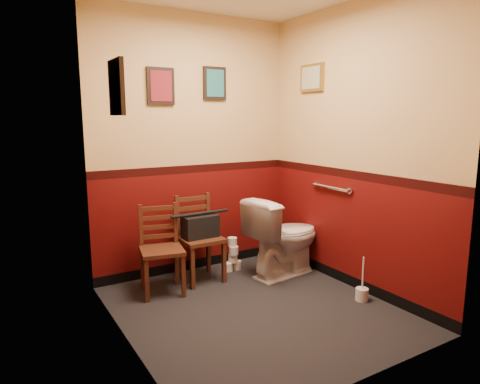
# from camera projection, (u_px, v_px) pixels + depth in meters

# --- Properties ---
(floor) EXTENTS (2.20, 2.40, 0.00)m
(floor) POSITION_uv_depth(u_px,v_px,m) (255.00, 309.00, 3.72)
(floor) COLOR black
(floor) RESTS_ON ground
(wall_back) EXTENTS (2.20, 0.00, 2.70)m
(wall_back) POSITION_uv_depth(u_px,v_px,m) (193.00, 146.00, 4.50)
(wall_back) COLOR #4D0908
(wall_back) RESTS_ON ground
(wall_front) EXTENTS (2.20, 0.00, 2.70)m
(wall_front) POSITION_uv_depth(u_px,v_px,m) (369.00, 169.00, 2.47)
(wall_front) COLOR #4D0908
(wall_front) RESTS_ON ground
(wall_left) EXTENTS (0.00, 2.40, 2.70)m
(wall_left) POSITION_uv_depth(u_px,v_px,m) (121.00, 161.00, 2.92)
(wall_left) COLOR #4D0908
(wall_left) RESTS_ON ground
(wall_right) EXTENTS (0.00, 2.40, 2.70)m
(wall_right) POSITION_uv_depth(u_px,v_px,m) (353.00, 149.00, 4.04)
(wall_right) COLOR #4D0908
(wall_right) RESTS_ON ground
(grab_bar) EXTENTS (0.05, 0.56, 0.06)m
(grab_bar) POSITION_uv_depth(u_px,v_px,m) (331.00, 187.00, 4.31)
(grab_bar) COLOR silver
(grab_bar) RESTS_ON wall_right
(framed_print_back_a) EXTENTS (0.28, 0.04, 0.36)m
(framed_print_back_a) POSITION_uv_depth(u_px,v_px,m) (161.00, 86.00, 4.20)
(framed_print_back_a) COLOR black
(framed_print_back_a) RESTS_ON wall_back
(framed_print_back_b) EXTENTS (0.26, 0.04, 0.34)m
(framed_print_back_b) POSITION_uv_depth(u_px,v_px,m) (215.00, 83.00, 4.49)
(framed_print_back_b) COLOR black
(framed_print_back_b) RESTS_ON wall_back
(framed_print_left) EXTENTS (0.04, 0.30, 0.38)m
(framed_print_left) POSITION_uv_depth(u_px,v_px,m) (117.00, 87.00, 2.93)
(framed_print_left) COLOR black
(framed_print_left) RESTS_ON wall_left
(framed_print_right) EXTENTS (0.04, 0.34, 0.28)m
(framed_print_right) POSITION_uv_depth(u_px,v_px,m) (312.00, 78.00, 4.42)
(framed_print_right) COLOR olive
(framed_print_right) RESTS_ON wall_right
(toilet) EXTENTS (0.89, 0.56, 0.82)m
(toilet) POSITION_uv_depth(u_px,v_px,m) (284.00, 237.00, 4.48)
(toilet) COLOR white
(toilet) RESTS_ON floor
(toilet_brush) EXTENTS (0.11, 0.11, 0.41)m
(toilet_brush) POSITION_uv_depth(u_px,v_px,m) (362.00, 293.00, 3.89)
(toilet_brush) COLOR silver
(toilet_brush) RESTS_ON floor
(chair_left) EXTENTS (0.46, 0.46, 0.83)m
(chair_left) POSITION_uv_depth(u_px,v_px,m) (161.00, 249.00, 4.04)
(chair_left) COLOR #4D2717
(chair_left) RESTS_ON floor
(chair_right) EXTENTS (0.41, 0.41, 0.87)m
(chair_right) POSITION_uv_depth(u_px,v_px,m) (199.00, 238.00, 4.35)
(chair_right) COLOR #4D2717
(chair_right) RESTS_ON floor
(handbag) EXTENTS (0.36, 0.19, 0.26)m
(handbag) POSITION_uv_depth(u_px,v_px,m) (200.00, 226.00, 4.29)
(handbag) COLOR black
(handbag) RESTS_ON chair_right
(tp_stack) EXTENTS (0.21, 0.13, 0.37)m
(tp_stack) POSITION_uv_depth(u_px,v_px,m) (233.00, 256.00, 4.64)
(tp_stack) COLOR silver
(tp_stack) RESTS_ON floor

